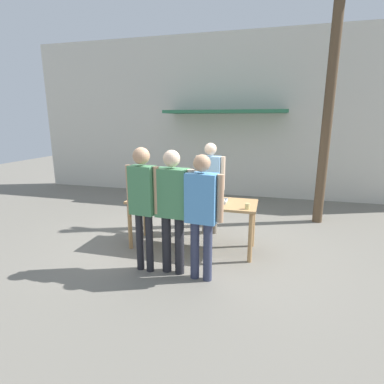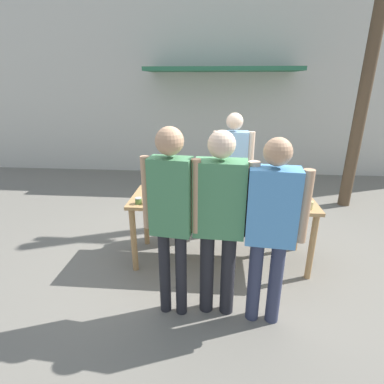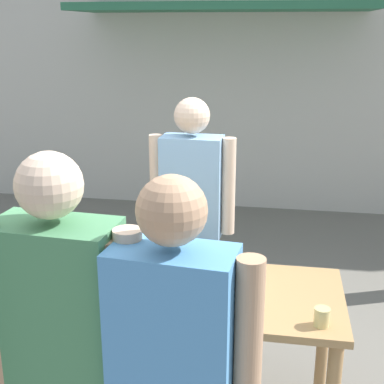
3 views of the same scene
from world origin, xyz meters
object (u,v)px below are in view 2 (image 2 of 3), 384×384
object	(u,v)px
beer_cup	(310,205)
food_tray_buns	(253,196)
person_server_behind_table	(233,164)
person_customer_holding_hotdog	(171,208)
utility_pole	(373,46)
condiment_jar_mustard	(138,201)
condiment_jar_ketchup	(147,201)
person_customer_with_cup	(271,220)
person_customer_waiting_in_line	(219,213)
food_tray_sausages	(192,195)

from	to	relation	value
beer_cup	food_tray_buns	bearing A→B (deg)	153.02
person_server_behind_table	person_customer_holding_hotdog	xyz separation A→B (m)	(-0.62, -1.74, 0.05)
food_tray_buns	utility_pole	size ratio (longest dim) A/B	0.09
condiment_jar_mustard	person_server_behind_table	world-z (taller)	person_server_behind_table
person_server_behind_table	utility_pole	xyz separation A→B (m)	(2.17, 1.26, 1.61)
condiment_jar_ketchup	person_customer_with_cup	world-z (taller)	person_customer_with_cup
person_customer_waiting_in_line	person_server_behind_table	bearing A→B (deg)	-92.70
food_tray_sausages	person_customer_waiting_in_line	bearing A→B (deg)	-71.47
condiment_jar_ketchup	person_server_behind_table	xyz separation A→B (m)	(1.00, 1.02, 0.18)
food_tray_sausages	condiment_jar_mustard	bearing A→B (deg)	-153.31
food_tray_buns	person_server_behind_table	bearing A→B (deg)	106.19
person_customer_holding_hotdog	person_customer_waiting_in_line	xyz separation A→B (m)	(0.42, 0.05, -0.05)
condiment_jar_mustard	person_customer_with_cup	xyz separation A→B (m)	(1.35, -0.74, 0.17)
food_tray_sausages	person_customer_waiting_in_line	size ratio (longest dim) A/B	0.26
condiment_jar_ketchup	beer_cup	world-z (taller)	beer_cup
utility_pole	beer_cup	bearing A→B (deg)	-120.91
person_customer_holding_hotdog	utility_pole	bearing A→B (deg)	-125.36
food_tray_buns	person_customer_waiting_in_line	xyz separation A→B (m)	(-0.41, -0.96, 0.20)
condiment_jar_mustard	person_server_behind_table	xyz separation A→B (m)	(1.10, 1.03, 0.18)
person_customer_waiting_in_line	utility_pole	xyz separation A→B (m)	(2.36, 2.95, 1.61)
food_tray_sausages	food_tray_buns	size ratio (longest dim) A/B	1.04
condiment_jar_ketchup	beer_cup	distance (m)	1.80
condiment_jar_mustard	utility_pole	size ratio (longest dim) A/B	0.01
person_customer_holding_hotdog	person_customer_with_cup	xyz separation A→B (m)	(0.86, -0.04, -0.07)
condiment_jar_ketchup	person_customer_waiting_in_line	distance (m)	1.06
food_tray_sausages	utility_pole	xyz separation A→B (m)	(2.68, 1.99, 1.81)
person_customer_with_cup	person_customer_waiting_in_line	distance (m)	0.45
person_server_behind_table	utility_pole	distance (m)	2.98
person_server_behind_table	condiment_jar_ketchup	bearing A→B (deg)	-132.41
condiment_jar_mustard	beer_cup	bearing A→B (deg)	-0.01
person_server_behind_table	utility_pole	world-z (taller)	utility_pole
person_customer_holding_hotdog	person_customer_with_cup	bearing A→B (deg)	-174.92
condiment_jar_mustard	person_customer_with_cup	size ratio (longest dim) A/B	0.04
food_tray_buns	person_customer_with_cup	bearing A→B (deg)	-88.30
beer_cup	person_customer_holding_hotdog	world-z (taller)	person_customer_holding_hotdog
person_customer_waiting_in_line	utility_pole	distance (m)	4.11
food_tray_buns	condiment_jar_ketchup	bearing A→B (deg)	-166.71
person_server_behind_table	food_tray_buns	bearing A→B (deg)	-71.84
food_tray_sausages	person_server_behind_table	distance (m)	0.92
person_server_behind_table	person_customer_waiting_in_line	distance (m)	1.71
food_tray_buns	food_tray_sausages	bearing A→B (deg)	180.00
condiment_jar_ketchup	utility_pole	world-z (taller)	utility_pole
person_customer_waiting_in_line	person_customer_holding_hotdog	bearing A→B (deg)	10.05
condiment_jar_mustard	person_customer_waiting_in_line	size ratio (longest dim) A/B	0.04
utility_pole	person_server_behind_table	bearing A→B (deg)	-149.86
condiment_jar_ketchup	person_customer_holding_hotdog	bearing A→B (deg)	-61.83
food_tray_buns	person_customer_with_cup	distance (m)	1.06
person_server_behind_table	person_customer_with_cup	world-z (taller)	person_server_behind_table
condiment_jar_ketchup	person_customer_waiting_in_line	bearing A→B (deg)	-39.76
person_customer_with_cup	beer_cup	bearing A→B (deg)	-120.76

